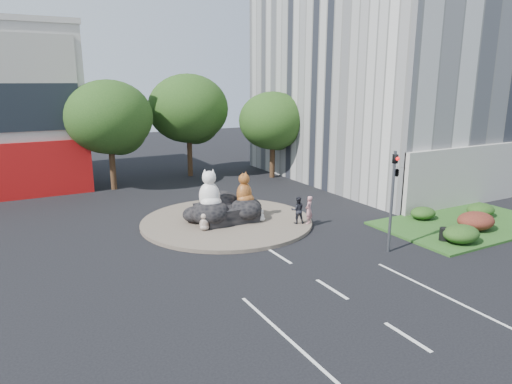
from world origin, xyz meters
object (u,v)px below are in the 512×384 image
at_px(kitten_calico, 204,221).
at_px(litter_bin, 444,234).
at_px(cat_tabby, 244,188).
at_px(kitten_white, 262,215).
at_px(cat_white, 209,189).
at_px(pedestrian_pink, 309,210).
at_px(pedestrian_dark, 298,210).

height_order(kitten_calico, litter_bin, kitten_calico).
xyz_separation_m(cat_tabby, kitten_white, (0.68, -0.87, -1.51)).
bearing_deg(kitten_white, cat_white, 116.06).
xyz_separation_m(cat_tabby, pedestrian_pink, (2.83, -2.54, -1.06)).
bearing_deg(cat_white, pedestrian_dark, 2.29).
bearing_deg(cat_tabby, pedestrian_dark, -76.26).
relative_size(cat_white, pedestrian_pink, 1.43).
height_order(kitten_calico, pedestrian_dark, pedestrian_dark).
relative_size(pedestrian_dark, litter_bin, 2.37).
distance_m(cat_tabby, kitten_white, 1.87).
bearing_deg(cat_white, pedestrian_pink, 2.11).
xyz_separation_m(kitten_calico, litter_bin, (10.38, -7.28, -0.25)).
relative_size(kitten_calico, litter_bin, 1.51).
bearing_deg(cat_white, kitten_white, 11.44).
bearing_deg(kitten_calico, cat_white, 99.91).
bearing_deg(cat_tabby, pedestrian_pink, -73.72).
bearing_deg(pedestrian_pink, kitten_calico, -51.37).
bearing_deg(kitten_calico, cat_tabby, 64.91).
distance_m(cat_white, kitten_calico, 1.92).
distance_m(cat_tabby, pedestrian_pink, 3.95).
bearing_deg(cat_tabby, litter_bin, -79.04).
bearing_deg(pedestrian_pink, litter_bin, 95.44).
bearing_deg(litter_bin, pedestrian_pink, 129.97).
height_order(pedestrian_pink, pedestrian_dark, pedestrian_pink).
distance_m(kitten_white, litter_bin, 9.92).
relative_size(cat_white, litter_bin, 3.47).
xyz_separation_m(cat_white, kitten_calico, (-0.72, -0.88, -1.55)).
distance_m(cat_white, kitten_white, 3.44).
bearing_deg(pedestrian_dark, kitten_calico, 6.31).
bearing_deg(kitten_calico, pedestrian_dark, 33.82).
relative_size(cat_white, kitten_calico, 2.29).
height_order(cat_white, kitten_calico, cat_white).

